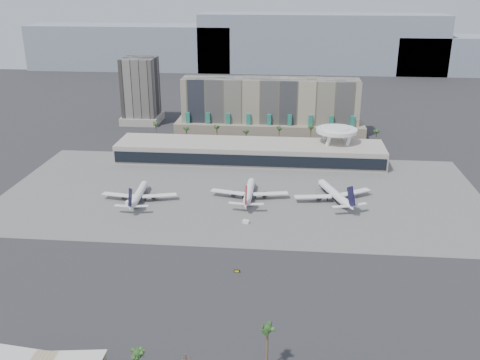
# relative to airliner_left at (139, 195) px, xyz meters

# --- Properties ---
(ground) EXTENTS (900.00, 900.00, 0.00)m
(ground) POSITION_rel_airliner_left_xyz_m (53.24, -38.00, -3.61)
(ground) COLOR #232326
(ground) RESTS_ON ground
(apron_pad) EXTENTS (260.00, 130.00, 0.06)m
(apron_pad) POSITION_rel_airliner_left_xyz_m (53.24, 17.00, -3.58)
(apron_pad) COLOR #5B5B59
(apron_pad) RESTS_ON ground
(mountain_ridge) EXTENTS (680.00, 60.00, 70.00)m
(mountain_ridge) POSITION_rel_airliner_left_xyz_m (81.11, 432.00, 26.28)
(mountain_ridge) COLOR gray
(mountain_ridge) RESTS_ON ground
(hotel) EXTENTS (140.00, 30.00, 42.00)m
(hotel) POSITION_rel_airliner_left_xyz_m (63.24, 136.41, 13.20)
(hotel) COLOR tan
(hotel) RESTS_ON ground
(office_tower) EXTENTS (30.00, 30.00, 52.00)m
(office_tower) POSITION_rel_airliner_left_xyz_m (-41.76, 162.00, 19.33)
(office_tower) COLOR black
(office_tower) RESTS_ON ground
(terminal) EXTENTS (170.00, 32.50, 14.50)m
(terminal) POSITION_rel_airliner_left_xyz_m (53.24, 71.84, 2.91)
(terminal) COLOR #B9AFA2
(terminal) RESTS_ON ground
(saucer_structure) EXTENTS (26.00, 26.00, 21.89)m
(saucer_structure) POSITION_rel_airliner_left_xyz_m (108.24, 78.00, 14.84)
(saucer_structure) COLOR white
(saucer_structure) RESTS_ON ground
(palm_row) EXTENTS (157.80, 2.80, 13.10)m
(palm_row) POSITION_rel_airliner_left_xyz_m (60.24, 107.00, 6.89)
(palm_row) COLOR brown
(palm_row) RESTS_ON ground
(airliner_left) EXTENTS (40.22, 41.47, 14.31)m
(airliner_left) POSITION_rel_airliner_left_xyz_m (0.00, 0.00, 0.00)
(airliner_left) COLOR white
(airliner_left) RESTS_ON ground
(airliner_centre) EXTENTS (42.02, 43.21, 14.93)m
(airliner_centre) POSITION_rel_airliner_left_xyz_m (57.91, 8.52, 0.16)
(airliner_centre) COLOR white
(airliner_centre) RESTS_ON ground
(airliner_right) EXTENTS (41.46, 42.82, 15.48)m
(airliner_right) POSITION_rel_airliner_left_xyz_m (103.13, 10.29, 0.30)
(airliner_right) COLOR white
(airliner_right) RESTS_ON ground
(service_vehicle_a) EXTENTS (5.34, 3.41, 2.41)m
(service_vehicle_a) POSITION_rel_airliner_left_xyz_m (-2.59, -6.69, -2.40)
(service_vehicle_a) COLOR white
(service_vehicle_a) RESTS_ON ground
(service_vehicle_b) EXTENTS (3.45, 2.57, 1.58)m
(service_vehicle_b) POSITION_rel_airliner_left_xyz_m (58.90, -22.11, -2.82)
(service_vehicle_b) COLOR white
(service_vehicle_b) RESTS_ON ground
(taxiway_sign) EXTENTS (2.39, 0.39, 1.09)m
(taxiway_sign) POSITION_rel_airliner_left_xyz_m (59.08, -68.17, -3.07)
(taxiway_sign) COLOR black
(taxiway_sign) RESTS_ON ground
(near_palm_a) EXTENTS (6.00, 6.00, 9.84)m
(near_palm_a) POSITION_rel_airliner_left_xyz_m (36.39, -131.01, 3.44)
(near_palm_a) COLOR brown
(near_palm_a) RESTS_ON ground
(near_palm_b) EXTENTS (6.00, 6.00, 15.79)m
(near_palm_b) POSITION_rel_airliner_left_xyz_m (73.74, -123.41, 9.25)
(near_palm_b) COLOR brown
(near_palm_b) RESTS_ON ground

